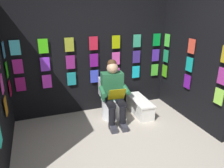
% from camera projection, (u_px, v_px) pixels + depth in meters
% --- Properties ---
extents(ground_plane, '(30.00, 30.00, 0.00)m').
position_uv_depth(ground_plane, '(132.00, 166.00, 3.00)').
color(ground_plane, '#B2A899').
extents(display_wall_back, '(3.30, 0.14, 2.23)m').
position_uv_depth(display_wall_back, '(93.00, 58.00, 4.35)').
color(display_wall_back, black).
rests_on(display_wall_back, ground).
extents(display_wall_left, '(0.14, 1.90, 2.23)m').
position_uv_depth(display_wall_left, '(193.00, 62.00, 3.99)').
color(display_wall_left, black).
rests_on(display_wall_left, ground).
extents(toilet, '(0.42, 0.57, 0.77)m').
position_uv_depth(toilet, '(110.00, 101.00, 4.28)').
color(toilet, white).
rests_on(toilet, ground).
extents(person_reading, '(0.55, 0.71, 1.19)m').
position_uv_depth(person_reading, '(114.00, 92.00, 3.98)').
color(person_reading, '#286B42').
rests_on(person_reading, ground).
extents(comic_longbox_near, '(0.34, 0.84, 0.31)m').
position_uv_depth(comic_longbox_near, '(140.00, 106.00, 4.43)').
color(comic_longbox_near, white).
rests_on(comic_longbox_near, ground).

